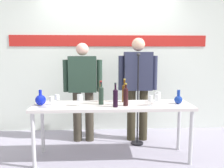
{
  "coord_description": "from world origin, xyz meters",
  "views": [
    {
      "loc": [
        -0.16,
        -3.08,
        1.47
      ],
      "look_at": [
        0.0,
        0.15,
        1.03
      ],
      "focal_mm": 37.08,
      "sensor_mm": 36.0,
      "label": 1
    }
  ],
  "objects_px": {
    "decanter_blue_left": "(41,100)",
    "wine_glass_left_1": "(52,99)",
    "wine_bottle_0": "(124,92)",
    "microphone_stand": "(138,115)",
    "wine_glass_right_0": "(157,98)",
    "display_table": "(113,109)",
    "wine_bottle_4": "(126,96)",
    "wine_bottle_3": "(101,93)",
    "wine_bottle_2": "(101,95)",
    "wine_glass_left_2": "(57,98)",
    "presenter_right": "(138,82)",
    "wine_glass_right_1": "(150,98)",
    "decanter_blue_right": "(178,99)",
    "wine_bottle_1": "(115,97)",
    "wine_glass_right_2": "(156,96)",
    "wine_glass_left_0": "(80,98)",
    "wine_glass_right_3": "(159,95)",
    "presenter_left": "(83,86)"
  },
  "relations": [
    {
      "from": "wine_glass_left_2",
      "to": "wine_glass_right_3",
      "type": "height_order",
      "value": "wine_glass_right_3"
    },
    {
      "from": "display_table",
      "to": "wine_bottle_3",
      "type": "relative_size",
      "value": 7.05
    },
    {
      "from": "wine_glass_right_3",
      "to": "wine_glass_right_2",
      "type": "bearing_deg",
      "value": 90.63
    },
    {
      "from": "wine_glass_left_1",
      "to": "wine_glass_right_0",
      "type": "xyz_separation_m",
      "value": [
        1.38,
        0.07,
        -0.01
      ]
    },
    {
      "from": "presenter_right",
      "to": "wine_glass_right_1",
      "type": "relative_size",
      "value": 12.02
    },
    {
      "from": "decanter_blue_left",
      "to": "wine_glass_right_0",
      "type": "height_order",
      "value": "decanter_blue_left"
    },
    {
      "from": "wine_bottle_0",
      "to": "wine_glass_left_2",
      "type": "xyz_separation_m",
      "value": [
        -0.92,
        -0.16,
        -0.04
      ]
    },
    {
      "from": "wine_bottle_3",
      "to": "wine_bottle_2",
      "type": "bearing_deg",
      "value": -88.7
    },
    {
      "from": "display_table",
      "to": "wine_glass_right_1",
      "type": "relative_size",
      "value": 15.14
    },
    {
      "from": "wine_glass_left_2",
      "to": "wine_bottle_0",
      "type": "bearing_deg",
      "value": 9.81
    },
    {
      "from": "decanter_blue_left",
      "to": "wine_glass_left_1",
      "type": "distance_m",
      "value": 0.23
    },
    {
      "from": "wine_bottle_1",
      "to": "wine_glass_right_1",
      "type": "xyz_separation_m",
      "value": [
        0.47,
        0.05,
        -0.03
      ]
    },
    {
      "from": "wine_bottle_0",
      "to": "decanter_blue_right",
      "type": "bearing_deg",
      "value": -12.3
    },
    {
      "from": "wine_bottle_4",
      "to": "wine_glass_left_2",
      "type": "height_order",
      "value": "wine_bottle_4"
    },
    {
      "from": "wine_bottle_0",
      "to": "display_table",
      "type": "bearing_deg",
      "value": -138.19
    },
    {
      "from": "decanter_blue_right",
      "to": "wine_bottle_0",
      "type": "bearing_deg",
      "value": 167.7
    },
    {
      "from": "presenter_right",
      "to": "wine_bottle_3",
      "type": "relative_size",
      "value": 5.6
    },
    {
      "from": "wine_bottle_3",
      "to": "wine_glass_left_1",
      "type": "relative_size",
      "value": 2.06
    },
    {
      "from": "display_table",
      "to": "wine_glass_right_0",
      "type": "bearing_deg",
      "value": -7.9
    },
    {
      "from": "display_table",
      "to": "wine_glass_right_0",
      "type": "xyz_separation_m",
      "value": [
        0.6,
        -0.08,
        0.17
      ]
    },
    {
      "from": "wine_glass_right_3",
      "to": "wine_glass_left_1",
      "type": "bearing_deg",
      "value": -173.02
    },
    {
      "from": "display_table",
      "to": "wine_glass_right_3",
      "type": "bearing_deg",
      "value": 2.35
    },
    {
      "from": "wine_bottle_2",
      "to": "wine_glass_left_1",
      "type": "distance_m",
      "value": 0.65
    },
    {
      "from": "presenter_left",
      "to": "wine_bottle_2",
      "type": "bearing_deg",
      "value": -66.02
    },
    {
      "from": "decanter_blue_left",
      "to": "wine_bottle_1",
      "type": "distance_m",
      "value": 1.01
    },
    {
      "from": "wine_bottle_2",
      "to": "wine_bottle_3",
      "type": "distance_m",
      "value": 0.17
    },
    {
      "from": "decanter_blue_left",
      "to": "wine_bottle_3",
      "type": "distance_m",
      "value": 0.83
    },
    {
      "from": "display_table",
      "to": "decanter_blue_left",
      "type": "distance_m",
      "value": 0.98
    },
    {
      "from": "wine_bottle_4",
      "to": "presenter_right",
      "type": "bearing_deg",
      "value": 69.75
    },
    {
      "from": "wine_bottle_0",
      "to": "microphone_stand",
      "type": "height_order",
      "value": "microphone_stand"
    },
    {
      "from": "wine_bottle_3",
      "to": "wine_glass_right_0",
      "type": "bearing_deg",
      "value": -19.44
    },
    {
      "from": "wine_bottle_0",
      "to": "wine_bottle_1",
      "type": "bearing_deg",
      "value": -115.39
    },
    {
      "from": "presenter_left",
      "to": "wine_glass_left_2",
      "type": "height_order",
      "value": "presenter_left"
    },
    {
      "from": "wine_glass_right_0",
      "to": "microphone_stand",
      "type": "bearing_deg",
      "value": 106.43
    },
    {
      "from": "wine_bottle_3",
      "to": "microphone_stand",
      "type": "xyz_separation_m",
      "value": [
        0.59,
        0.31,
        -0.41
      ]
    },
    {
      "from": "wine_glass_right_1",
      "to": "presenter_right",
      "type": "bearing_deg",
      "value": 93.25
    },
    {
      "from": "wine_bottle_0",
      "to": "wine_bottle_1",
      "type": "xyz_separation_m",
      "value": [
        -0.15,
        -0.31,
        -0.01
      ]
    },
    {
      "from": "wine_glass_right_2",
      "to": "microphone_stand",
      "type": "height_order",
      "value": "microphone_stand"
    },
    {
      "from": "display_table",
      "to": "wine_bottle_3",
      "type": "height_order",
      "value": "wine_bottle_3"
    },
    {
      "from": "wine_bottle_3",
      "to": "wine_glass_right_2",
      "type": "distance_m",
      "value": 0.8
    },
    {
      "from": "wine_bottle_4",
      "to": "wine_glass_left_0",
      "type": "distance_m",
      "value": 0.61
    },
    {
      "from": "decanter_blue_right",
      "to": "wine_glass_right_3",
      "type": "xyz_separation_m",
      "value": [
        -0.27,
        0.03,
        0.05
      ]
    },
    {
      "from": "wine_bottle_3",
      "to": "presenter_right",
      "type": "bearing_deg",
      "value": 39.12
    },
    {
      "from": "wine_glass_left_0",
      "to": "microphone_stand",
      "type": "distance_m",
      "value": 1.1
    },
    {
      "from": "decanter_blue_left",
      "to": "presenter_right",
      "type": "distance_m",
      "value": 1.58
    },
    {
      "from": "wine_bottle_4",
      "to": "wine_glass_left_1",
      "type": "xyz_separation_m",
      "value": [
        -0.96,
        -0.07,
        -0.02
      ]
    },
    {
      "from": "presenter_left",
      "to": "wine_bottle_0",
      "type": "xyz_separation_m",
      "value": [
        0.63,
        -0.52,
        -0.02
      ]
    },
    {
      "from": "decanter_blue_left",
      "to": "wine_bottle_2",
      "type": "relative_size",
      "value": 0.68
    },
    {
      "from": "wine_bottle_1",
      "to": "wine_bottle_3",
      "type": "distance_m",
      "value": 0.39
    },
    {
      "from": "wine_bottle_4",
      "to": "wine_glass_right_0",
      "type": "distance_m",
      "value": 0.43
    }
  ]
}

